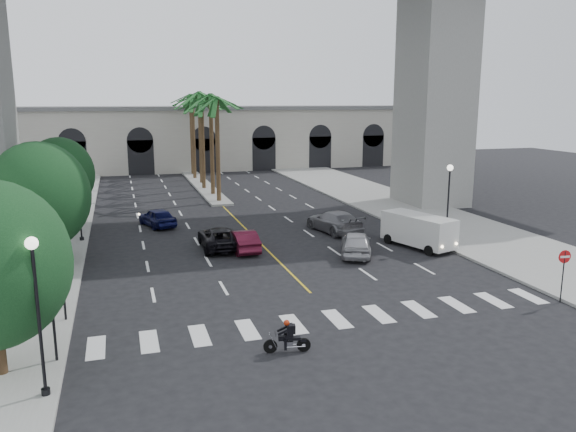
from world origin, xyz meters
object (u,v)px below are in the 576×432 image
Objects in this scene: car_b at (243,240)px; car_e at (157,217)px; lamp_post_left_far at (78,195)px; do_not_enter_sign at (564,265)px; lamp_post_left_near at (37,304)px; traffic_signal_near at (51,298)px; pedestrian_b at (53,294)px; motorcycle_rider at (288,338)px; car_c at (219,238)px; car_d at (334,221)px; car_a at (356,243)px; traffic_signal_far at (61,267)px; cargo_van at (419,230)px; lamp_post_right at (448,198)px.

car_e is (-4.68, 8.63, 0.03)m from car_b.
lamp_post_left_far is 29.07m from do_not_enter_sign.
lamp_post_left_near reaches higher than traffic_signal_near.
pedestrian_b reaches higher than car_b.
car_b reaches higher than motorcycle_rider.
lamp_post_left_far is 13.40m from pedestrian_b.
pedestrian_b is (-9.04, -9.01, 0.23)m from car_c.
car_e is at bearing -35.15° from car_d.
car_d is at bearing 74.30° from pedestrian_b.
motorcycle_rider is at bearing 78.90° from car_a.
motorcycle_rider is at bearing -67.18° from lamp_post_left_far.
lamp_post_left_far reaches higher than do_not_enter_sign.
lamp_post_left_near reaches higher than traffic_signal_far.
car_a is 0.82× the size of car_d.
car_a is at bearing 66.55° from motorcycle_rider.
do_not_enter_sign is at bearing 28.94° from pedestrian_b.
traffic_signal_far is at bearing 42.54° from car_b.
traffic_signal_near is at bearing 87.71° from lamp_post_left_near.
car_c is 3.22× the size of pedestrian_b.
do_not_enter_sign is at bearing 109.04° from car_e.
traffic_signal_far is 17.48m from car_a.
car_d is (8.88, 17.89, 0.19)m from motorcycle_rider.
car_d is 17.28m from do_not_enter_sign.
traffic_signal_far is at bearing 89.12° from lamp_post_left_near.
car_b is at bearing 79.88° from pedestrian_b.
traffic_signal_far reaches higher than car_c.
car_b is 0.77× the size of cargo_van.
traffic_signal_near reaches higher than cargo_van.
pedestrian_b is (-0.60, 1.31, -1.59)m from traffic_signal_far.
motorcycle_rider is 17.50m from cargo_van.
motorcycle_rider is at bearing -153.36° from cargo_van.
motorcycle_rider is 1.16× the size of pedestrian_b.
pedestrian_b is (-17.80, -11.07, 0.14)m from car_d.
car_a is 1.73× the size of do_not_enter_sign.
car_a is 4.63m from cargo_van.
traffic_signal_far is 21.26m from car_d.
car_d is at bearing -7.00° from lamp_post_left_far.
traffic_signal_far is 13.45m from car_c.
lamp_post_left_far and lamp_post_right have the same top height.
traffic_signal_far is at bearing 156.99° from motorcycle_rider.
motorcycle_rider is 0.34× the size of cargo_van.
lamp_post_left_far is 9.85m from car_c.
traffic_signal_near reaches higher than car_d.
lamp_post_left_near is 2.09× the size of do_not_enter_sign.
car_b is (-6.43, 3.03, -0.08)m from car_a.
lamp_post_left_near reaches higher than do_not_enter_sign.
lamp_post_right is 0.99× the size of car_d.
lamp_post_right is 1.21× the size of car_a.
lamp_post_left_far is at bearing 14.49° from car_e.
cargo_van is at bearing 54.93° from motorcycle_rider.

